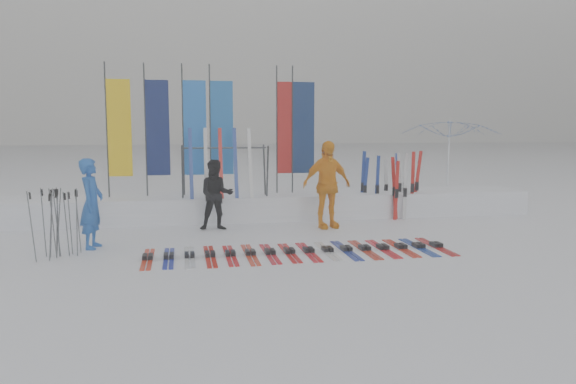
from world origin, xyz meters
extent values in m
plane|color=white|center=(0.00, 0.00, 0.00)|extent=(120.00, 120.00, 0.00)
cube|color=white|center=(0.00, 4.60, 0.30)|extent=(14.00, 1.60, 0.60)
imported|color=blue|center=(-3.55, 1.70, 0.85)|extent=(0.51, 0.68, 1.70)
imported|color=black|center=(-1.12, 3.15, 0.78)|extent=(0.77, 0.61, 1.56)
imported|color=#FF9C10|center=(1.34, 2.92, 0.99)|extent=(1.23, 0.72, 1.97)
imported|color=white|center=(5.70, 5.72, 1.28)|extent=(3.59, 3.63, 2.56)
cube|color=red|center=(-2.48, 0.57, 0.04)|extent=(0.17, 1.58, 0.07)
cube|color=#162399|center=(-2.12, 0.57, 0.04)|extent=(0.17, 1.57, 0.07)
cube|color=silver|center=(-1.76, 0.57, 0.04)|extent=(0.17, 1.69, 0.07)
cube|color=red|center=(-1.41, 0.57, 0.04)|extent=(0.17, 1.67, 0.07)
cube|color=red|center=(-1.05, 0.57, 0.04)|extent=(0.17, 1.60, 0.07)
cube|color=red|center=(-0.69, 0.57, 0.04)|extent=(0.17, 1.67, 0.07)
cube|color=#B70E1B|center=(-0.33, 0.57, 0.04)|extent=(0.17, 1.60, 0.07)
cube|color=#BB0F0F|center=(0.03, 0.57, 0.04)|extent=(0.17, 1.57, 0.07)
cube|color=red|center=(0.39, 0.57, 0.04)|extent=(0.17, 1.58, 0.07)
cube|color=silver|center=(0.74, 0.57, 0.04)|extent=(0.17, 1.59, 0.07)
cube|color=navy|center=(1.10, 0.57, 0.04)|extent=(0.17, 1.65, 0.07)
cube|color=#B1210E|center=(1.46, 0.57, 0.04)|extent=(0.17, 1.64, 0.07)
cube|color=red|center=(1.82, 0.57, 0.04)|extent=(0.17, 1.60, 0.07)
cube|color=red|center=(2.18, 0.57, 0.04)|extent=(0.17, 1.57, 0.07)
cube|color=navy|center=(2.54, 0.57, 0.04)|extent=(0.17, 1.60, 0.07)
cube|color=#AD0E0D|center=(2.90, 0.57, 0.04)|extent=(0.17, 1.62, 0.07)
cylinder|color=#595B60|center=(-3.71, 1.06, 0.61)|extent=(0.05, 0.02, 1.22)
cylinder|color=#595B60|center=(-4.03, 1.08, 0.62)|extent=(0.02, 0.03, 1.23)
cylinder|color=#595B60|center=(-3.74, 1.36, 0.59)|extent=(0.08, 0.07, 1.17)
cylinder|color=#595B60|center=(-4.10, 0.82, 0.59)|extent=(0.09, 0.12, 1.17)
cylinder|color=#595B60|center=(-4.27, 1.08, 0.62)|extent=(0.04, 0.09, 1.24)
cylinder|color=#595B60|center=(-4.04, 1.03, 0.62)|extent=(0.06, 0.17, 1.23)
cylinder|color=#595B60|center=(-3.90, 1.09, 0.58)|extent=(0.08, 0.04, 1.15)
cylinder|color=#595B60|center=(-4.04, 1.04, 0.60)|extent=(0.08, 0.06, 1.20)
cylinder|color=#595B60|center=(-4.13, 1.00, 0.58)|extent=(0.11, 0.09, 1.16)
cylinder|color=#595B60|center=(-4.39, 0.77, 0.61)|extent=(0.14, 0.12, 1.22)
cylinder|color=#595B60|center=(-3.84, 1.15, 0.58)|extent=(0.03, 0.15, 1.16)
cylinder|color=#595B60|center=(-4.11, 1.03, 0.62)|extent=(0.13, 0.16, 1.22)
cylinder|color=#595B60|center=(-4.01, 1.04, 0.62)|extent=(0.13, 0.07, 1.23)
cylinder|color=#383A3F|center=(-3.59, 4.66, 2.20)|extent=(0.04, 0.04, 3.20)
cube|color=yellow|center=(-3.30, 4.66, 2.25)|extent=(0.55, 0.03, 2.30)
cylinder|color=#383A3F|center=(-2.70, 4.76, 2.20)|extent=(0.04, 0.04, 3.20)
cube|color=#0B1851|center=(-2.41, 4.76, 2.25)|extent=(0.55, 0.03, 2.30)
cylinder|color=#383A3F|center=(-1.81, 4.75, 2.20)|extent=(0.04, 0.04, 3.20)
cube|color=blue|center=(-1.52, 4.75, 2.25)|extent=(0.55, 0.03, 2.30)
cylinder|color=#383A3F|center=(-1.15, 4.79, 2.20)|extent=(0.04, 0.04, 3.20)
cube|color=blue|center=(-0.86, 4.79, 2.25)|extent=(0.55, 0.03, 2.30)
cylinder|color=#383A3F|center=(0.52, 4.78, 2.20)|extent=(0.04, 0.04, 3.20)
cube|color=#B11412|center=(0.81, 4.78, 2.25)|extent=(0.55, 0.03, 2.30)
cylinder|color=#383A3F|center=(0.92, 4.76, 2.20)|extent=(0.04, 0.04, 3.20)
cube|color=#0B2152|center=(1.21, 4.76, 2.25)|extent=(0.55, 0.03, 2.30)
cylinder|color=#383A3F|center=(-1.85, 3.95, 1.23)|extent=(0.04, 0.30, 1.23)
cylinder|color=#383A3F|center=(-1.85, 4.45, 1.23)|extent=(0.04, 0.30, 1.23)
cylinder|color=#383A3F|center=(0.15, 3.95, 1.23)|extent=(0.04, 0.30, 1.23)
cylinder|color=#383A3F|center=(0.15, 4.45, 1.23)|extent=(0.04, 0.30, 1.23)
cylinder|color=#383A3F|center=(-0.85, 4.20, 1.78)|extent=(2.00, 0.04, 0.04)
cube|color=navy|center=(2.69, 4.44, 0.83)|extent=(0.09, 0.04, 1.66)
cube|color=silver|center=(3.43, 4.71, 0.73)|extent=(0.09, 0.04, 1.46)
cube|color=silver|center=(3.54, 3.70, 0.74)|extent=(0.09, 0.04, 1.49)
cube|color=silver|center=(3.85, 4.47, 0.80)|extent=(0.09, 0.05, 1.61)
cube|color=red|center=(3.29, 3.77, 0.77)|extent=(0.09, 0.02, 1.54)
cube|color=silver|center=(3.66, 4.33, 0.81)|extent=(0.09, 0.02, 1.61)
cube|color=red|center=(3.84, 3.95, 0.83)|extent=(0.09, 0.04, 1.66)
cube|color=red|center=(4.09, 4.25, 0.83)|extent=(0.09, 0.03, 1.67)
cube|color=navy|center=(2.98, 4.16, 0.78)|extent=(0.09, 0.04, 1.56)
cube|color=red|center=(3.29, 3.62, 0.73)|extent=(0.09, 0.03, 1.46)
cube|color=navy|center=(3.75, 4.69, 0.80)|extent=(0.09, 0.03, 1.59)
cube|color=navy|center=(2.74, 4.40, 0.75)|extent=(0.09, 0.02, 1.50)
camera|label=1|loc=(-1.87, -9.26, 2.32)|focal=35.00mm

